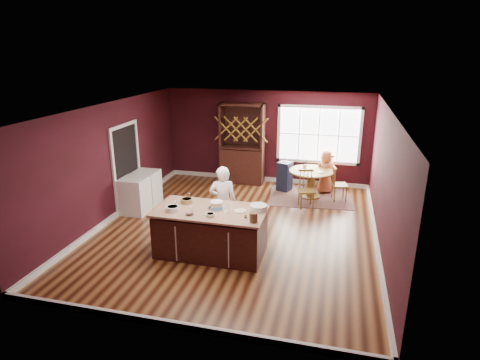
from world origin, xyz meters
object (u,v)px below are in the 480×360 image
(dining_table, at_px, (311,178))
(kitchen_island, at_px, (211,233))
(chair_east, at_px, (340,183))
(hutch, at_px, (242,144))
(chair_south, at_px, (307,189))
(dryer, at_px, (147,187))
(washer, at_px, (135,196))
(seated_woman, at_px, (325,172))
(chair_north, at_px, (323,171))
(high_chair, at_px, (285,176))
(toddler, at_px, (285,163))
(layer_cake, at_px, (217,205))
(baker, at_px, (223,202))

(dining_table, bearing_deg, kitchen_island, -114.33)
(chair_east, height_order, hutch, hutch)
(chair_south, height_order, dryer, chair_south)
(chair_east, relative_size, washer, 1.06)
(chair_east, distance_m, seated_woman, 0.69)
(kitchen_island, bearing_deg, dryer, 138.78)
(kitchen_island, distance_m, chair_north, 4.79)
(chair_east, relative_size, high_chair, 1.09)
(kitchen_island, xyz_separation_m, chair_south, (1.59, 2.85, 0.04))
(toddler, height_order, dryer, toddler)
(chair_north, xyz_separation_m, high_chair, (-1.03, -0.41, -0.08))
(washer, bearing_deg, high_chair, 37.04)
(seated_woman, xyz_separation_m, washer, (-4.42, -2.61, -0.16))
(chair_south, relative_size, dryer, 1.10)
(chair_north, bearing_deg, dryer, -3.85)
(toddler, height_order, hutch, hutch)
(seated_woman, xyz_separation_m, high_chair, (-1.11, -0.11, -0.17))
(kitchen_island, xyz_separation_m, high_chair, (0.88, 3.97, -0.01))
(layer_cake, xyz_separation_m, toddler, (0.79, 3.87, -0.18))
(dryer, bearing_deg, washer, -90.00)
(high_chair, relative_size, dryer, 0.99)
(dining_table, bearing_deg, washer, -152.19)
(chair_south, bearing_deg, dryer, 173.97)
(chair_east, xyz_separation_m, chair_south, (-0.80, -0.69, 0.01))
(baker, distance_m, layer_cake, 0.68)
(dining_table, xyz_separation_m, chair_north, (0.28, 0.76, -0.02))
(dining_table, relative_size, washer, 1.32)
(chair_north, distance_m, hutch, 2.46)
(chair_east, bearing_deg, toddler, 60.61)
(kitchen_island, distance_m, dryer, 3.22)
(chair_east, height_order, chair_south, chair_south)
(hutch, bearing_deg, chair_east, -17.09)
(baker, relative_size, layer_cake, 4.54)
(baker, height_order, chair_south, baker)
(dining_table, distance_m, toddler, 0.87)
(kitchen_island, relative_size, washer, 2.40)
(layer_cake, distance_m, toddler, 3.95)
(chair_north, distance_m, dryer, 4.90)
(kitchen_island, height_order, chair_south, chair_south)
(kitchen_island, bearing_deg, layer_cake, 45.34)
(dining_table, height_order, hutch, hutch)
(kitchen_island, xyz_separation_m, baker, (0.03, 0.74, 0.35))
(chair_south, xyz_separation_m, dryer, (-4.01, -0.73, -0.05))
(dining_table, xyz_separation_m, hutch, (-2.09, 0.80, 0.64))
(toddler, bearing_deg, kitchen_island, -102.59)
(chair_north, bearing_deg, washer, 2.38)
(chair_east, relative_size, chair_south, 0.98)
(hutch, relative_size, washer, 2.65)
(hutch, height_order, washer, hutch)
(baker, xyz_separation_m, dryer, (-2.45, 1.38, -0.35))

